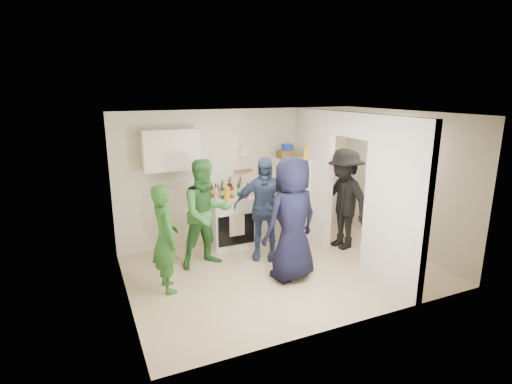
# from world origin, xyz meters

# --- Properties ---
(floor) EXTENTS (4.80, 4.80, 0.00)m
(floor) POSITION_xyz_m (0.00, 0.00, 0.00)
(floor) COLOR #CDB991
(floor) RESTS_ON ground
(wall_back) EXTENTS (4.80, 0.00, 4.80)m
(wall_back) POSITION_xyz_m (0.00, 1.70, 1.25)
(wall_back) COLOR silver
(wall_back) RESTS_ON floor
(wall_front) EXTENTS (4.80, 0.00, 4.80)m
(wall_front) POSITION_xyz_m (0.00, -1.70, 1.25)
(wall_front) COLOR silver
(wall_front) RESTS_ON floor
(wall_left) EXTENTS (0.00, 3.40, 3.40)m
(wall_left) POSITION_xyz_m (-2.40, 0.00, 1.25)
(wall_left) COLOR silver
(wall_left) RESTS_ON floor
(wall_right) EXTENTS (0.00, 3.40, 3.40)m
(wall_right) POSITION_xyz_m (2.40, 0.00, 1.25)
(wall_right) COLOR silver
(wall_right) RESTS_ON floor
(ceiling) EXTENTS (4.80, 4.80, 0.00)m
(ceiling) POSITION_xyz_m (0.00, 0.00, 2.50)
(ceiling) COLOR white
(ceiling) RESTS_ON wall_back
(partition_pier_back) EXTENTS (0.12, 1.20, 2.50)m
(partition_pier_back) POSITION_xyz_m (1.20, 1.10, 1.25)
(partition_pier_back) COLOR silver
(partition_pier_back) RESTS_ON floor
(partition_pier_front) EXTENTS (0.12, 1.20, 2.50)m
(partition_pier_front) POSITION_xyz_m (1.20, -1.10, 1.25)
(partition_pier_front) COLOR silver
(partition_pier_front) RESTS_ON floor
(partition_header) EXTENTS (0.12, 1.00, 0.40)m
(partition_header) POSITION_xyz_m (1.20, 0.00, 2.30)
(partition_header) COLOR silver
(partition_header) RESTS_ON partition_pier_back
(stove) EXTENTS (0.79, 0.65, 0.94)m
(stove) POSITION_xyz_m (-0.39, 1.37, 0.47)
(stove) COLOR white
(stove) RESTS_ON floor
(upper_cabinet) EXTENTS (0.95, 0.34, 0.70)m
(upper_cabinet) POSITION_xyz_m (-1.40, 1.52, 1.85)
(upper_cabinet) COLOR silver
(upper_cabinet) RESTS_ON wall_back
(fridge) EXTENTS (0.65, 0.63, 1.58)m
(fridge) POSITION_xyz_m (0.90, 1.34, 0.79)
(fridge) COLOR silver
(fridge) RESTS_ON floor
(wicker_basket) EXTENTS (0.35, 0.25, 0.15)m
(wicker_basket) POSITION_xyz_m (0.80, 1.39, 1.65)
(wicker_basket) COLOR brown
(wicker_basket) RESTS_ON fridge
(blue_bowl) EXTENTS (0.24, 0.24, 0.11)m
(blue_bowl) POSITION_xyz_m (0.80, 1.39, 1.78)
(blue_bowl) COLOR navy
(blue_bowl) RESTS_ON wicker_basket
(yellow_cup_stack_top) EXTENTS (0.09, 0.09, 0.25)m
(yellow_cup_stack_top) POSITION_xyz_m (1.12, 1.24, 1.70)
(yellow_cup_stack_top) COLOR yellow
(yellow_cup_stack_top) RESTS_ON fridge
(wall_clock) EXTENTS (0.22, 0.02, 0.22)m
(wall_clock) POSITION_xyz_m (0.05, 1.68, 1.70)
(wall_clock) COLOR white
(wall_clock) RESTS_ON wall_back
(spice_shelf) EXTENTS (0.35, 0.08, 0.03)m
(spice_shelf) POSITION_xyz_m (0.00, 1.65, 1.35)
(spice_shelf) COLOR olive
(spice_shelf) RESTS_ON wall_back
(nook_window) EXTENTS (0.03, 0.70, 0.80)m
(nook_window) POSITION_xyz_m (2.38, 0.20, 1.65)
(nook_window) COLOR black
(nook_window) RESTS_ON wall_right
(nook_window_frame) EXTENTS (0.04, 0.76, 0.86)m
(nook_window_frame) POSITION_xyz_m (2.36, 0.20, 1.65)
(nook_window_frame) COLOR white
(nook_window_frame) RESTS_ON wall_right
(nook_valance) EXTENTS (0.04, 0.82, 0.18)m
(nook_valance) POSITION_xyz_m (2.34, 0.20, 2.00)
(nook_valance) COLOR white
(nook_valance) RESTS_ON wall_right
(yellow_cup_stack_stove) EXTENTS (0.09, 0.09, 0.25)m
(yellow_cup_stack_stove) POSITION_xyz_m (-0.51, 1.15, 1.06)
(yellow_cup_stack_stove) COLOR orange
(yellow_cup_stack_stove) RESTS_ON stove
(red_cup) EXTENTS (0.09, 0.09, 0.12)m
(red_cup) POSITION_xyz_m (-0.17, 1.17, 1.00)
(red_cup) COLOR #B20B32
(red_cup) RESTS_ON stove
(person_green_left) EXTENTS (0.41, 0.60, 1.58)m
(person_green_left) POSITION_xyz_m (-1.83, 0.14, 0.79)
(person_green_left) COLOR #30702D
(person_green_left) RESTS_ON floor
(person_green_center) EXTENTS (0.95, 0.78, 1.79)m
(person_green_center) POSITION_xyz_m (-1.04, 0.72, 0.89)
(person_green_center) COLOR #3C883C
(person_green_center) RESTS_ON floor
(person_denim) EXTENTS (1.11, 0.91, 1.77)m
(person_denim) POSITION_xyz_m (-0.06, 0.60, 0.89)
(person_denim) COLOR navy
(person_denim) RESTS_ON floor
(person_navy) EXTENTS (1.04, 0.78, 1.91)m
(person_navy) POSITION_xyz_m (-0.01, -0.28, 0.95)
(person_navy) COLOR black
(person_navy) RESTS_ON floor
(person_nook) EXTENTS (0.80, 1.25, 1.84)m
(person_nook) POSITION_xyz_m (1.45, 0.44, 0.92)
(person_nook) COLOR black
(person_nook) RESTS_ON floor
(bottle_a) EXTENTS (0.06, 0.06, 0.28)m
(bottle_a) POSITION_xyz_m (-0.69, 1.47, 1.08)
(bottle_a) COLOR maroon
(bottle_a) RESTS_ON stove
(bottle_b) EXTENTS (0.06, 0.06, 0.28)m
(bottle_b) POSITION_xyz_m (-0.55, 1.30, 1.08)
(bottle_b) COLOR #154019
(bottle_b) RESTS_ON stove
(bottle_c) EXTENTS (0.08, 0.08, 0.29)m
(bottle_c) POSITION_xyz_m (-0.47, 1.53, 1.08)
(bottle_c) COLOR #A2A8B0
(bottle_c) RESTS_ON stove
(bottle_d) EXTENTS (0.08, 0.08, 0.27)m
(bottle_d) POSITION_xyz_m (-0.37, 1.30, 1.07)
(bottle_d) COLOR #633611
(bottle_d) RESTS_ON stove
(bottle_e) EXTENTS (0.06, 0.06, 0.33)m
(bottle_e) POSITION_xyz_m (-0.30, 1.57, 1.10)
(bottle_e) COLOR #A1A8B3
(bottle_e) RESTS_ON stove
(bottle_f) EXTENTS (0.06, 0.06, 0.29)m
(bottle_f) POSITION_xyz_m (-0.21, 1.38, 1.08)
(bottle_f) COLOR #153A1B
(bottle_f) RESTS_ON stove
(bottle_g) EXTENTS (0.07, 0.07, 0.32)m
(bottle_g) POSITION_xyz_m (-0.11, 1.53, 1.10)
(bottle_g) COLOR olive
(bottle_g) RESTS_ON stove
(bottle_h) EXTENTS (0.07, 0.07, 0.31)m
(bottle_h) POSITION_xyz_m (-0.69, 1.26, 1.09)
(bottle_h) COLOR #A4A8B0
(bottle_h) RESTS_ON stove
(bottle_i) EXTENTS (0.06, 0.06, 0.30)m
(bottle_i) POSITION_xyz_m (-0.36, 1.48, 1.09)
(bottle_i) COLOR #5B110F
(bottle_i) RESTS_ON stove
(bottle_j) EXTENTS (0.06, 0.06, 0.26)m
(bottle_j) POSITION_xyz_m (-0.09, 1.25, 1.07)
(bottle_j) COLOR #1E5930
(bottle_j) RESTS_ON stove
(bottle_k) EXTENTS (0.07, 0.07, 0.24)m
(bottle_k) POSITION_xyz_m (-0.60, 1.41, 1.06)
(bottle_k) COLOR brown
(bottle_k) RESTS_ON stove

